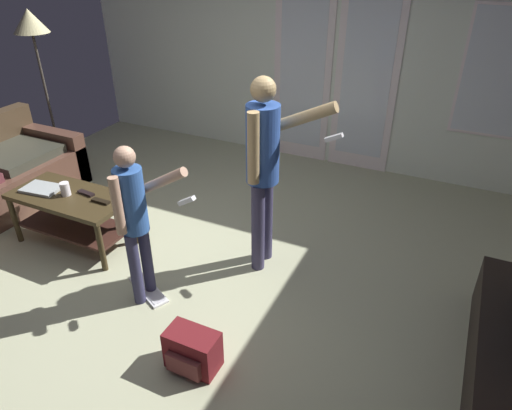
{
  "coord_description": "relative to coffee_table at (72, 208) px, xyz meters",
  "views": [
    {
      "loc": [
        1.9,
        -2.5,
        2.44
      ],
      "look_at": [
        0.7,
        0.02,
        0.82
      ],
      "focal_mm": 32.46,
      "sensor_mm": 36.0,
      "label": 1
    }
  ],
  "objects": [
    {
      "name": "backpack",
      "position": [
        1.72,
        -0.77,
        -0.22
      ],
      "size": [
        0.34,
        0.24,
        0.28
      ],
      "color": "maroon",
      "rests_on": "ground_plane"
    },
    {
      "name": "tv_remote_black",
      "position": [
        0.34,
        0.01,
        0.15
      ],
      "size": [
        0.17,
        0.05,
        0.02
      ],
      "primitive_type": "cube",
      "rotation": [
        0.0,
        0.0,
        -0.0
      ],
      "color": "black",
      "rests_on": "coffee_table"
    },
    {
      "name": "coffee_table",
      "position": [
        0.0,
        0.0,
        0.0
      ],
      "size": [
        1.07,
        0.52,
        0.49
      ],
      "color": "#382C18",
      "rests_on": "ground_plane"
    },
    {
      "name": "person_child",
      "position": [
        1.03,
        -0.35,
        0.4
      ],
      "size": [
        0.54,
        0.34,
        1.27
      ],
      "color": "#2F2E4C",
      "rests_on": "ground_plane"
    },
    {
      "name": "loose_keyboard",
      "position": [
        1.0,
        -0.29,
        -0.35
      ],
      "size": [
        0.45,
        0.31,
        0.02
      ],
      "color": "white",
      "rests_on": "ground_plane"
    },
    {
      "name": "cup_near_edge",
      "position": [
        -0.02,
        -0.01,
        0.19
      ],
      "size": [
        0.08,
        0.08,
        0.12
      ],
      "primitive_type": "cylinder",
      "color": "white",
      "rests_on": "coffee_table"
    },
    {
      "name": "wall_back_with_doors",
      "position": [
        1.19,
        2.73,
        0.96
      ],
      "size": [
        5.78,
        0.09,
        2.72
      ],
      "color": "silver",
      "rests_on": "ground_plane"
    },
    {
      "name": "ground_plane",
      "position": [
        1.1,
        0.01,
        -0.37
      ],
      "size": [
        5.78,
        5.51,
        0.02
      ],
      "primitive_type": "cube",
      "color": "#AAAD8A"
    },
    {
      "name": "laptop_closed",
      "position": [
        -0.29,
        -0.03,
        0.15
      ],
      "size": [
        0.35,
        0.26,
        0.02
      ],
      "primitive_type": "cube",
      "rotation": [
        0.0,
        0.0,
        0.12
      ],
      "color": "#ACB3B3",
      "rests_on": "coffee_table"
    },
    {
      "name": "dvd_remote_slim",
      "position": [
        0.13,
        0.07,
        0.15
      ],
      "size": [
        0.17,
        0.07,
        0.02
      ],
      "primitive_type": "cube",
      "rotation": [
        0.0,
        0.0,
        -0.11
      ],
      "color": "black",
      "rests_on": "coffee_table"
    },
    {
      "name": "person_adult",
      "position": [
        1.67,
        0.45,
        0.61
      ],
      "size": [
        0.69,
        0.44,
        1.61
      ],
      "color": "#3A3654",
      "rests_on": "ground_plane"
    },
    {
      "name": "floor_lamp",
      "position": [
        -1.59,
        1.33,
        1.2
      ],
      "size": [
        0.39,
        0.39,
        1.77
      ],
      "color": "#3A262A",
      "rests_on": "ground_plane"
    }
  ]
}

